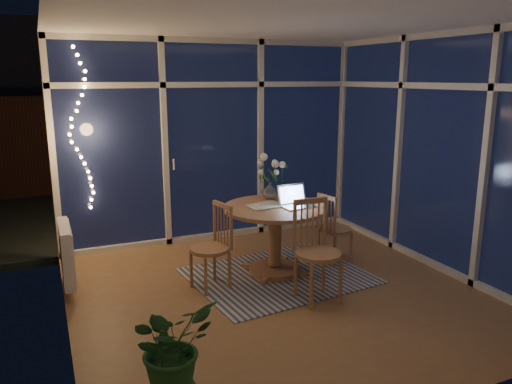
{
  "coord_description": "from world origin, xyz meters",
  "views": [
    {
      "loc": [
        -2.07,
        -4.2,
        2.12
      ],
      "look_at": [
        -0.14,
        0.25,
        1.0
      ],
      "focal_mm": 35.0,
      "sensor_mm": 36.0,
      "label": 1
    }
  ],
  "objects_px": {
    "chair_right": "(335,228)",
    "flower_vase": "(270,190)",
    "dining_table": "(275,240)",
    "chair_front": "(319,252)",
    "chair_left": "(210,247)",
    "potted_plant": "(173,356)",
    "laptop": "(298,196)"
  },
  "relations": [
    {
      "from": "chair_right",
      "to": "laptop",
      "type": "relative_size",
      "value": 2.47
    },
    {
      "from": "dining_table",
      "to": "potted_plant",
      "type": "relative_size",
      "value": 1.48
    },
    {
      "from": "dining_table",
      "to": "chair_front",
      "type": "height_order",
      "value": "chair_front"
    },
    {
      "from": "chair_front",
      "to": "potted_plant",
      "type": "height_order",
      "value": "chair_front"
    },
    {
      "from": "chair_left",
      "to": "flower_vase",
      "type": "distance_m",
      "value": 1.05
    },
    {
      "from": "chair_right",
      "to": "flower_vase",
      "type": "height_order",
      "value": "flower_vase"
    },
    {
      "from": "dining_table",
      "to": "laptop",
      "type": "relative_size",
      "value": 3.3
    },
    {
      "from": "chair_right",
      "to": "dining_table",
      "type": "bearing_deg",
      "value": 81.23
    },
    {
      "from": "chair_left",
      "to": "laptop",
      "type": "bearing_deg",
      "value": 75.47
    },
    {
      "from": "dining_table",
      "to": "chair_front",
      "type": "distance_m",
      "value": 0.8
    },
    {
      "from": "chair_right",
      "to": "chair_left",
      "type": "bearing_deg",
      "value": 84.13
    },
    {
      "from": "laptop",
      "to": "flower_vase",
      "type": "height_order",
      "value": "laptop"
    },
    {
      "from": "laptop",
      "to": "flower_vase",
      "type": "distance_m",
      "value": 0.45
    },
    {
      "from": "chair_right",
      "to": "potted_plant",
      "type": "height_order",
      "value": "chair_right"
    },
    {
      "from": "chair_front",
      "to": "potted_plant",
      "type": "bearing_deg",
      "value": -147.88
    },
    {
      "from": "dining_table",
      "to": "flower_vase",
      "type": "bearing_deg",
      "value": 75.11
    },
    {
      "from": "chair_left",
      "to": "potted_plant",
      "type": "relative_size",
      "value": 1.18
    },
    {
      "from": "chair_right",
      "to": "laptop",
      "type": "height_order",
      "value": "laptop"
    },
    {
      "from": "potted_plant",
      "to": "laptop",
      "type": "bearing_deg",
      "value": 43.41
    },
    {
      "from": "dining_table",
      "to": "laptop",
      "type": "bearing_deg",
      "value": -30.45
    },
    {
      "from": "chair_right",
      "to": "flower_vase",
      "type": "xyz_separation_m",
      "value": [
        -0.71,
        0.28,
        0.45
      ]
    },
    {
      "from": "potted_plant",
      "to": "chair_left",
      "type": "bearing_deg",
      "value": 64.6
    },
    {
      "from": "dining_table",
      "to": "chair_left",
      "type": "bearing_deg",
      "value": -171.87
    },
    {
      "from": "dining_table",
      "to": "flower_vase",
      "type": "xyz_separation_m",
      "value": [
        0.08,
        0.31,
        0.49
      ]
    },
    {
      "from": "flower_vase",
      "to": "potted_plant",
      "type": "distance_m",
      "value": 2.77
    },
    {
      "from": "laptop",
      "to": "flower_vase",
      "type": "relative_size",
      "value": 1.62
    },
    {
      "from": "chair_front",
      "to": "chair_left",
      "type": "bearing_deg",
      "value": 142.41
    },
    {
      "from": "chair_left",
      "to": "potted_plant",
      "type": "distance_m",
      "value": 1.91
    },
    {
      "from": "chair_front",
      "to": "flower_vase",
      "type": "bearing_deg",
      "value": 90.34
    },
    {
      "from": "dining_table",
      "to": "laptop",
      "type": "distance_m",
      "value": 0.56
    },
    {
      "from": "chair_front",
      "to": "potted_plant",
      "type": "relative_size",
      "value": 1.31
    },
    {
      "from": "flower_vase",
      "to": "dining_table",
      "type": "bearing_deg",
      "value": -104.89
    }
  ]
}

